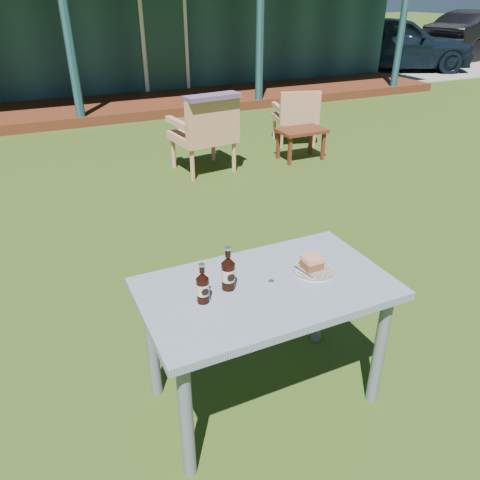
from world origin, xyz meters
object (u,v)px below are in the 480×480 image
car_near (392,43)px  armchair_left (206,131)px  cake_slice (312,262)px  plate (314,270)px  armchair_right (296,114)px  cola_bottle_near (228,272)px  cola_bottle_far (203,287)px  side_table (301,134)px  cafe_table (266,303)px

car_near → armchair_left: (-7.66, -5.58, -0.21)m
cake_slice → armchair_left: 3.56m
plate → cake_slice: (-0.00, 0.01, 0.04)m
armchair_left → armchair_right: (1.59, 0.57, -0.08)m
car_near → armchair_right: car_near is taller
plate → cola_bottle_near: cola_bottle_near is taller
car_near → cola_bottle_near: car_near is taller
cola_bottle_near → cola_bottle_far: 0.15m
car_near → side_table: (-6.37, -5.65, -0.38)m
cafe_table → cake_slice: cake_slice is taller
car_near → cola_bottle_far: bearing=158.6°
cola_bottle_near → plate: bearing=-5.6°
cake_slice → armchair_right: size_ratio=0.12×
car_near → cake_slice: bearing=160.4°
cake_slice → cola_bottle_far: size_ratio=0.47×
cola_bottle_near → armchair_right: 4.91m
armchair_left → cola_bottle_far: bearing=-111.5°
car_near → side_table: size_ratio=7.04×
side_table → cafe_table: bearing=-124.3°
car_near → plate: (-8.44, -9.06, 0.01)m
cafe_table → cola_bottle_near: cola_bottle_near is taller
plate → side_table: bearing=58.8°
cafe_table → side_table: bearing=55.7°
plate → armchair_left: size_ratio=0.23×
cake_slice → cola_bottle_near: 0.45m
cake_slice → armchair_left: size_ratio=0.10×
plate → cola_bottle_far: size_ratio=1.03×
cake_slice → cola_bottle_far: bearing=-178.0°
plate → cola_bottle_far: 0.60m
cafe_table → cola_bottle_far: cola_bottle_far is taller
cafe_table → armchair_left: size_ratio=1.33×
cafe_table → plate: plate is taller
cake_slice → cola_bottle_far: (-0.59, -0.02, 0.03)m
car_near → cake_slice: (-8.44, -9.05, 0.05)m
cola_bottle_near → armchair_left: size_ratio=0.24×
cola_bottle_far → side_table: size_ratio=0.33×
cafe_table → plate: bearing=2.2°
cafe_table → side_table: (2.34, 3.42, -0.28)m
cake_slice → armchair_left: armchair_left is taller
cake_slice → cola_bottle_near: bearing=176.2°
cake_slice → car_near: bearing=47.0°
armchair_left → armchair_right: 1.69m
cafe_table → cola_bottle_far: size_ratio=6.07×
car_near → plate: size_ratio=20.72×
car_near → cola_bottle_far: size_ratio=21.39×
cake_slice → side_table: cake_slice is taller
armchair_left → car_near: bearing=36.1°
plate → armchair_left: 3.57m
cola_bottle_near → armchair_right: (2.82, 4.01, -0.38)m
side_table → car_near: bearing=41.6°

